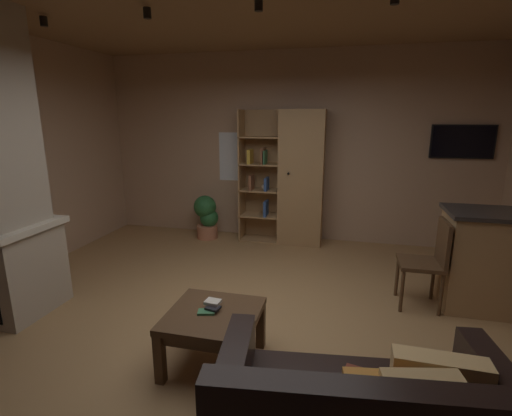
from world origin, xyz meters
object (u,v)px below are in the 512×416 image
at_px(coffee_table, 213,322).
at_px(table_book_1, 213,308).
at_px(potted_floor_plant, 207,216).
at_px(table_book_2, 213,302).
at_px(dining_chair, 430,258).
at_px(bookshelf_cabinet, 295,179).
at_px(table_book_0, 206,312).
at_px(wall_mounted_tv, 462,142).

relative_size(coffee_table, table_book_1, 6.67).
relative_size(table_book_1, potted_floor_plant, 0.15).
bearing_deg(table_book_2, dining_chair, 35.69).
bearing_deg(coffee_table, bookshelf_cabinet, 86.19).
height_order(table_book_0, potted_floor_plant, potted_floor_plant).
relative_size(table_book_2, potted_floor_plant, 0.17).
bearing_deg(bookshelf_cabinet, table_book_1, -93.96).
bearing_deg(table_book_0, potted_floor_plant, 110.88).
xyz_separation_m(bookshelf_cabinet, dining_chair, (1.60, -1.70, -0.47)).
xyz_separation_m(table_book_0, table_book_1, (0.04, 0.04, 0.02)).
distance_m(coffee_table, table_book_0, 0.11).
xyz_separation_m(table_book_2, potted_floor_plant, (-1.16, 2.90, -0.13)).
relative_size(coffee_table, table_book_2, 5.93).
xyz_separation_m(potted_floor_plant, wall_mounted_tv, (3.67, 0.33, 1.21)).
height_order(coffee_table, dining_chair, dining_chair).
bearing_deg(table_book_1, coffee_table, -69.66).
bearing_deg(coffee_table, table_book_2, 110.68).
xyz_separation_m(table_book_0, dining_chair, (1.85, 1.40, 0.08)).
relative_size(coffee_table, table_book_0, 5.38).
distance_m(potted_floor_plant, wall_mounted_tv, 3.88).
distance_m(bookshelf_cabinet, wall_mounted_tv, 2.36).
distance_m(coffee_table, table_book_2, 0.15).
relative_size(bookshelf_cabinet, table_book_1, 19.24).
height_order(table_book_0, table_book_2, table_book_2).
bearing_deg(dining_chair, table_book_2, -144.31).
bearing_deg(table_book_0, wall_mounted_tv, 52.67).
xyz_separation_m(coffee_table, table_book_1, (-0.01, 0.02, 0.11)).
bearing_deg(table_book_0, table_book_2, 76.75).
relative_size(table_book_0, dining_chair, 0.14).
bearing_deg(table_book_2, coffee_table, -69.32).
relative_size(bookshelf_cabinet, table_book_0, 15.54).
relative_size(dining_chair, potted_floor_plant, 1.33).
bearing_deg(wall_mounted_tv, table_book_1, -127.22).
distance_m(table_book_2, wall_mounted_tv, 4.23).
bearing_deg(bookshelf_cabinet, potted_floor_plant, -175.10).
bearing_deg(table_book_0, bookshelf_cabinet, 85.36).
xyz_separation_m(bookshelf_cabinet, table_book_2, (-0.23, -3.02, -0.50)).
bearing_deg(potted_floor_plant, coffee_table, -68.20).
distance_m(bookshelf_cabinet, dining_chair, 2.38).
bearing_deg(bookshelf_cabinet, table_book_2, -94.38).
relative_size(bookshelf_cabinet, potted_floor_plant, 2.90).
bearing_deg(dining_chair, table_book_1, -143.02).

